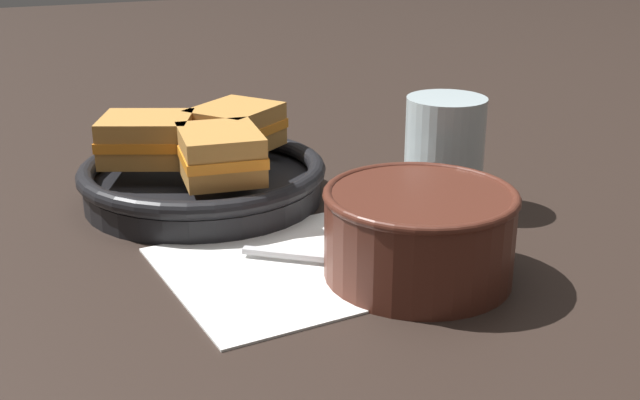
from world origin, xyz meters
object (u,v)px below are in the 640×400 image
sandwich_near_left (147,139)px  soup_bowl (419,229)px  sandwich_near_right (220,154)px  spoon (369,263)px  skillet (203,180)px  drinking_glass (444,153)px  sandwich_far_left (235,128)px

sandwich_near_left → soup_bowl: bearing=-60.0°
sandwich_near_left → sandwich_near_right: same height
spoon → skillet: (-0.08, 0.22, 0.01)m
skillet → sandwich_near_right: 0.07m
drinking_glass → sandwich_far_left: bearing=139.7°
sandwich_near_right → drinking_glass: (0.21, -0.06, -0.01)m
skillet → drinking_glass: size_ratio=2.26×
sandwich_far_left → drinking_glass: bearing=-40.3°
skillet → sandwich_near_left: 0.07m
soup_bowl → skillet: size_ratio=0.62×
skillet → sandwich_near_right: bearing=-87.1°
soup_bowl → skillet: (-0.11, 0.25, -0.02)m
spoon → skillet: skillet is taller
skillet → sandwich_near_left: size_ratio=2.21×
soup_bowl → sandwich_near_left: sandwich_near_left is taller
soup_bowl → sandwich_near_right: 0.22m
skillet → sandwich_near_right: (0.00, -0.06, 0.04)m
skillet → drinking_glass: (0.22, -0.11, 0.03)m
skillet → sandwich_far_left: 0.07m
skillet → sandwich_near_left: (-0.05, 0.03, 0.04)m
sandwich_far_left → drinking_glass: size_ratio=1.06×
soup_bowl → sandwich_near_right: sandwich_near_right is taller
sandwich_near_left → skillet: bearing=-27.1°
sandwich_near_left → sandwich_far_left: 0.10m
spoon → skillet: bearing=147.2°
sandwich_far_left → drinking_glass: 0.22m
spoon → soup_bowl: bearing=0.5°
soup_bowl → skillet: bearing=113.6°
sandwich_near_left → sandwich_near_right: 0.10m
soup_bowl → sandwich_far_left: 0.29m
soup_bowl → spoon: (-0.03, 0.02, -0.03)m
spoon → drinking_glass: (0.14, 0.11, 0.05)m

